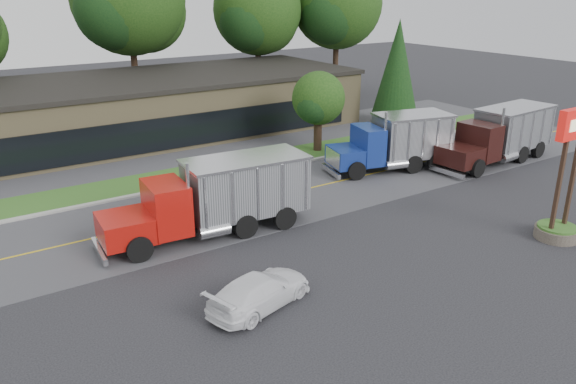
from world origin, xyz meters
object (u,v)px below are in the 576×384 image
bilo_sign (563,196)px  dump_truck_maroon (502,134)px  rally_car (260,291)px  dump_truck_red (220,195)px  dump_truck_blue (397,141)px

bilo_sign → dump_truck_maroon: bearing=48.9°
rally_car → dump_truck_red: bearing=-31.4°
dump_truck_red → dump_truck_maroon: same height
dump_truck_blue → rally_car: 17.70m
rally_car → dump_truck_blue: bearing=-75.2°
bilo_sign → dump_truck_blue: size_ratio=0.75×
dump_truck_red → dump_truck_blue: 13.62m
bilo_sign → rally_car: bilo_sign is taller
dump_truck_red → rally_car: bearing=79.1°
bilo_sign → rally_car: bearing=170.0°
dump_truck_maroon → rally_car: size_ratio=2.25×
dump_truck_red → dump_truck_maroon: (20.17, 0.04, -0.00)m
rally_car → bilo_sign: bearing=-116.0°
dump_truck_blue → rally_car: bearing=44.7°
bilo_sign → dump_truck_blue: bearing=84.7°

